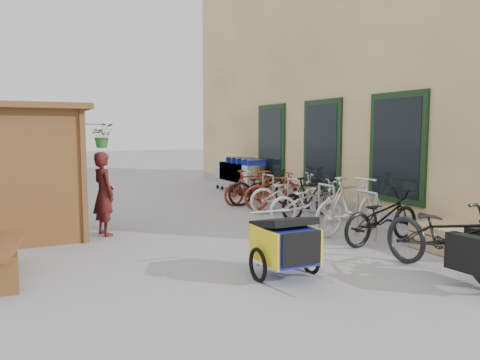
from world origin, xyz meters
name	(u,v)px	position (x,y,z in m)	size (l,w,h in m)	color
ground	(253,252)	(0.00, 0.00, 0.00)	(80.00, 80.00, 0.00)	gray
building	(376,78)	(6.49, 4.50, 3.49)	(6.07, 13.00, 7.00)	#DEC67F
kiosk	(19,153)	(-3.28, 2.47, 1.55)	(2.49, 1.65, 2.40)	brown
bike_rack	(294,194)	(2.30, 2.40, 0.52)	(0.05, 5.35, 0.86)	#A5A8AD
pallet_stack	(459,239)	(3.00, -1.40, 0.21)	(1.00, 1.20, 0.40)	tan
shopping_carts	(239,172)	(3.00, 6.73, 0.65)	(0.62, 2.48, 1.12)	silver
child_trailer	(285,242)	(-0.20, -1.29, 0.47)	(0.86, 1.45, 0.86)	#1C2B9A
cargo_bike	(449,237)	(1.77, -2.23, 0.53)	(0.81, 2.08, 1.08)	black
person_kiosk	(104,194)	(-1.90, 2.34, 0.78)	(0.57, 0.37, 1.55)	maroon
bike_0	(382,217)	(2.27, -0.43, 0.47)	(0.62, 1.78, 0.93)	black
bike_1	(351,205)	(2.27, 0.39, 0.55)	(0.52, 1.83, 1.10)	silver
bike_2	(310,202)	(2.18, 1.60, 0.46)	(0.61, 1.74, 0.91)	silver
bike_3	(310,198)	(2.45, 2.00, 0.47)	(0.44, 1.55, 0.93)	black
bike_4	(289,193)	(2.38, 2.76, 0.48)	(0.64, 1.82, 0.96)	silver
bike_5	(276,190)	(2.39, 3.35, 0.49)	(0.46, 1.62, 0.97)	maroon
bike_6	(263,187)	(2.43, 4.09, 0.49)	(0.65, 1.86, 0.98)	black
bike_7	(249,187)	(2.14, 4.34, 0.46)	(0.44, 1.54, 0.93)	maroon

